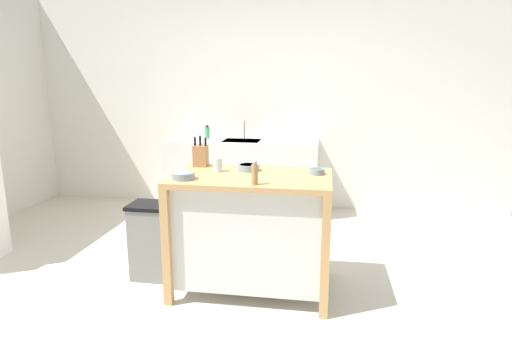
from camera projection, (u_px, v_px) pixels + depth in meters
ground_plane at (224, 284)px, 3.44m from camera, size 7.00×7.00×0.00m
wall_back at (265, 104)px, 5.40m from camera, size 6.00×0.10×2.60m
kitchen_island at (252, 227)px, 3.27m from camera, size 1.17×0.73×0.91m
knife_block at (201, 155)px, 3.49m from camera, size 0.11×0.09×0.25m
bowl_stoneware_deep at (317, 171)px, 3.21m from camera, size 0.12×0.12×0.04m
bowl_ceramic_small at (183, 176)px, 3.05m from camera, size 0.16×0.16×0.05m
bowl_ceramic_wide at (248, 167)px, 3.34m from camera, size 0.17×0.17×0.05m
drinking_cup at (218, 165)px, 3.29m from camera, size 0.07×0.07×0.10m
pepper_grinder at (255, 173)px, 2.88m from camera, size 0.04×0.04×0.17m
trash_bin at (154, 241)px, 3.51m from camera, size 0.36×0.28×0.63m
sink_counter at (242, 176)px, 5.28m from camera, size 1.83×0.60×0.89m
sink_faucet at (244, 130)px, 5.30m from camera, size 0.02×0.02×0.22m
bottle_spray_cleaner at (207, 132)px, 5.32m from camera, size 0.06×0.06×0.16m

